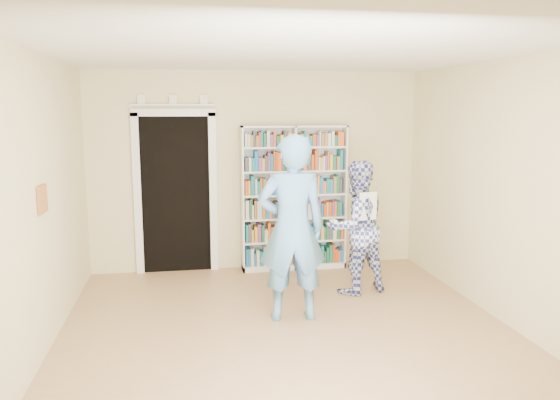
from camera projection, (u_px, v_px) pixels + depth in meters
name	position (u px, v px, depth m)	size (l,w,h in m)	color
floor	(291.00, 339.00, 5.27)	(5.00, 5.00, 0.00)	#AA7A52
ceiling	(292.00, 51.00, 4.83)	(5.00, 5.00, 0.00)	white
wall_back	(257.00, 171.00, 7.48)	(4.50, 4.50, 0.00)	beige
wall_left	(34.00, 209.00, 4.67)	(5.00, 5.00, 0.00)	beige
wall_right	(513.00, 195.00, 5.43)	(5.00, 5.00, 0.00)	beige
bookshelf	(294.00, 197.00, 7.47)	(1.44, 0.27, 1.98)	white
doorway	(176.00, 186.00, 7.30)	(1.10, 0.08, 2.43)	black
wall_art	(42.00, 199.00, 4.86)	(0.03, 0.25, 0.25)	brown
man_blue	(292.00, 228.00, 5.63)	(0.71, 0.47, 1.95)	#5E98D2
man_plaid	(356.00, 227.00, 6.51)	(0.78, 0.61, 1.60)	navy
paper_sheet	(368.00, 206.00, 6.25)	(0.23, 0.01, 0.32)	white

